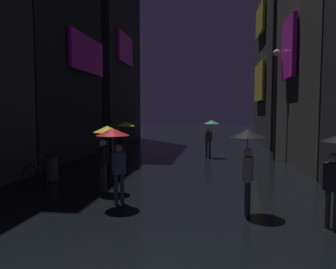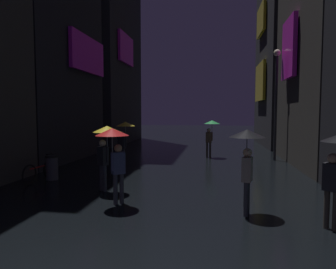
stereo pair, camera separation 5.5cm
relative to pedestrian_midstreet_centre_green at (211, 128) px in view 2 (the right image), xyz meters
name	(u,v)px [view 2 (the right image)]	position (x,y,z in m)	size (l,w,h in m)	color
pedestrian_midstreet_centre_green	(211,128)	(0.00, 0.00, 0.00)	(0.90, 0.90, 2.12)	#38332D
pedestrian_foreground_left_black	(247,148)	(0.99, -9.57, 0.00)	(0.90, 0.90, 2.12)	#2D2D38
pedestrian_foreground_right_yellow	(106,140)	(-3.25, -8.05, 0.00)	(0.90, 0.90, 2.12)	#2D2D38
pedestrian_near_crossing_yellow	(124,131)	(-4.00, -3.59, 0.00)	(0.90, 0.90, 2.12)	#2D2D38
pedestrian_midstreet_left_red	(114,145)	(-2.51, -9.39, 0.00)	(0.90, 0.90, 2.12)	#2D2D38
bicycle_parked_at_storefront	(40,171)	(-6.19, -7.03, -1.28)	(0.28, 1.81, 0.96)	black
streetlamp_right_far	(276,92)	(3.41, -0.52, 1.97)	(0.36, 0.36, 5.86)	#2D2D33
trash_bin	(52,167)	(-5.89, -6.73, -1.20)	(0.46, 0.46, 0.93)	#3F3F47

